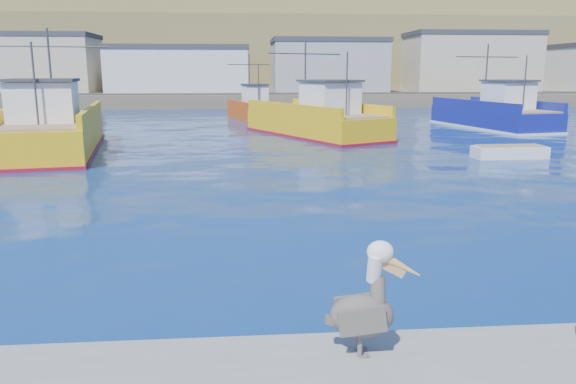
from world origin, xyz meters
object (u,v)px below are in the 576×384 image
object	(u,v)px
skiff_left	(3,143)
pelican	(365,306)
trawler_yellow_b	(317,120)
skiff_far	(527,115)
boat_orange	(253,108)
trawler_blue	(495,115)
skiff_mid	(509,153)
trawler_yellow_a	(51,131)

from	to	relation	value
skiff_left	pelican	bearing A→B (deg)	-59.80
trawler_yellow_b	skiff_far	bearing A→B (deg)	30.84
boat_orange	pelican	xyz separation A→B (m)	(0.50, -45.74, 0.20)
trawler_blue	boat_orange	size ratio (longest dim) A/B	1.51
pelican	skiff_far	bearing A→B (deg)	60.08
skiff_far	skiff_left	bearing A→B (deg)	-156.58
trawler_blue	skiff_left	xyz separation A→B (m)	(-33.71, -8.93, -0.75)
trawler_yellow_b	skiff_mid	world-z (taller)	trawler_yellow_b
skiff_left	skiff_mid	bearing A→B (deg)	-12.45
trawler_yellow_a	skiff_mid	size ratio (longest dim) A/B	3.83
trawler_blue	skiff_left	size ratio (longest dim) A/B	2.54
trawler_blue	skiff_mid	world-z (taller)	trawler_blue
trawler_yellow_a	skiff_mid	distance (m)	24.63
trawler_yellow_a	skiff_far	size ratio (longest dim) A/B	3.63
trawler_blue	skiff_far	distance (m)	11.51
trawler_blue	boat_orange	distance (m)	21.31
trawler_blue	skiff_far	size ratio (longest dim) A/B	3.12
trawler_yellow_b	boat_orange	world-z (taller)	trawler_yellow_b
boat_orange	skiff_mid	world-z (taller)	boat_orange
skiff_mid	pelican	bearing A→B (deg)	-120.67
trawler_blue	trawler_yellow_a	bearing A→B (deg)	-160.35
boat_orange	pelican	size ratio (longest dim) A/B	4.94
trawler_yellow_b	boat_orange	size ratio (longest dim) A/B	1.59
trawler_yellow_a	skiff_far	xyz separation A→B (m)	(37.63, 19.66, -0.89)
trawler_blue	skiff_mid	size ratio (longest dim) A/B	3.29
trawler_blue	boat_orange	world-z (taller)	trawler_blue
trawler_blue	skiff_mid	xyz separation A→B (m)	(-6.06, -15.04, -0.81)
trawler_yellow_b	skiff_far	world-z (taller)	trawler_yellow_b
boat_orange	trawler_yellow_a	bearing A→B (deg)	-118.87
trawler_yellow_b	skiff_left	distance (m)	19.64
boat_orange	skiff_far	xyz separation A→B (m)	(26.05, -1.34, -0.72)
skiff_far	trawler_yellow_b	bearing A→B (deg)	-149.16
boat_orange	skiff_mid	distance (m)	28.23
trawler_yellow_a	trawler_blue	size ratio (longest dim) A/B	1.16
trawler_yellow_a	trawler_blue	xyz separation A→B (m)	(30.30, 10.82, -0.11)
skiff_left	trawler_blue	bearing A→B (deg)	14.84
trawler_yellow_b	boat_orange	xyz separation A→B (m)	(-4.07, 14.47, -0.09)
trawler_yellow_b	skiff_mid	xyz separation A→B (m)	(8.59, -10.76, -0.84)
boat_orange	skiff_far	distance (m)	26.09
skiff_mid	skiff_left	bearing A→B (deg)	167.55
trawler_yellow_b	pelican	xyz separation A→B (m)	(-3.57, -31.27, 0.11)
trawler_blue	skiff_far	xyz separation A→B (m)	(7.33, 8.84, -0.78)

